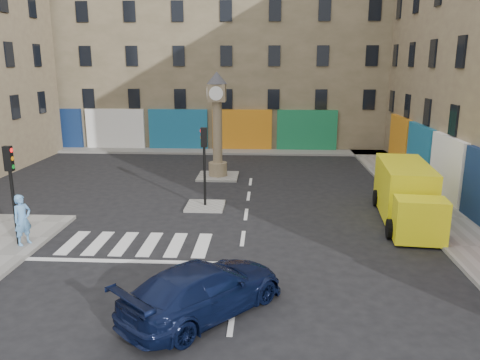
# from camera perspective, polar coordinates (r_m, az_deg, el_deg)

# --- Properties ---
(ground) EXTENTS (120.00, 120.00, 0.00)m
(ground) POSITION_cam_1_polar(r_m,az_deg,el_deg) (14.86, -0.44, -12.74)
(ground) COLOR black
(ground) RESTS_ON ground
(sidewalk_right) EXTENTS (2.60, 30.00, 0.15)m
(sidewalk_right) POSITION_cam_1_polar(r_m,az_deg,el_deg) (25.40, 21.08, -2.00)
(sidewalk_right) COLOR gray
(sidewalk_right) RESTS_ON ground
(sidewalk_far) EXTENTS (32.00, 2.40, 0.15)m
(sidewalk_far) POSITION_cam_1_polar(r_m,az_deg,el_deg) (36.37, -4.54, 3.57)
(sidewalk_far) COLOR gray
(sidewalk_far) RESTS_ON ground
(island_near) EXTENTS (1.80, 1.80, 0.12)m
(island_near) POSITION_cam_1_polar(r_m,az_deg,el_deg) (22.43, -4.26, -3.18)
(island_near) COLOR gray
(island_near) RESTS_ON ground
(island_far) EXTENTS (2.40, 2.40, 0.12)m
(island_far) POSITION_cam_1_polar(r_m,az_deg,el_deg) (28.18, -2.71, 0.45)
(island_far) COLOR gray
(island_far) RESTS_ON ground
(building_far) EXTENTS (32.00, 10.00, 17.00)m
(building_far) POSITION_cam_1_polar(r_m,az_deg,el_deg) (41.55, -3.67, 16.57)
(building_far) COLOR #8A795C
(building_far) RESTS_ON ground
(traffic_light_left_far) EXTENTS (0.28, 0.22, 3.70)m
(traffic_light_left_far) POSITION_cam_1_polar(r_m,az_deg,el_deg) (18.74, -26.14, 0.03)
(traffic_light_left_far) COLOR black
(traffic_light_left_far) RESTS_ON sidewalk_left
(traffic_light_island) EXTENTS (0.28, 0.22, 3.70)m
(traffic_light_island) POSITION_cam_1_polar(r_m,az_deg,el_deg) (21.81, -4.38, 3.18)
(traffic_light_island) COLOR black
(traffic_light_island) RESTS_ON island_near
(clock_pillar) EXTENTS (1.20, 1.20, 6.10)m
(clock_pillar) POSITION_cam_1_polar(r_m,az_deg,el_deg) (27.56, -2.79, 7.51)
(clock_pillar) COLOR #8D7E5C
(clock_pillar) RESTS_ON island_far
(navy_sedan) EXTENTS (4.81, 5.09, 1.45)m
(navy_sedan) POSITION_cam_1_polar(r_m,az_deg,el_deg) (13.12, -4.42, -13.12)
(navy_sedan) COLOR #0B1333
(navy_sedan) RESTS_ON ground
(yellow_van) EXTENTS (2.73, 6.69, 2.37)m
(yellow_van) POSITION_cam_1_polar(r_m,az_deg,el_deg) (21.59, 19.61, -1.57)
(yellow_van) COLOR #FFF715
(yellow_van) RESTS_ON ground
(pedestrian_blue) EXTENTS (0.73, 0.83, 1.91)m
(pedestrian_blue) POSITION_cam_1_polar(r_m,az_deg,el_deg) (19.02, -24.99, -4.41)
(pedestrian_blue) COLOR #5F9BDA
(pedestrian_blue) RESTS_ON sidewalk_left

